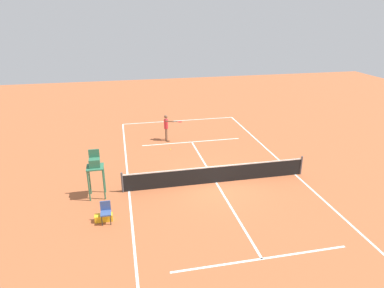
{
  "coord_description": "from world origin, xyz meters",
  "views": [
    {
      "loc": [
        4.7,
        15.78,
        8.56
      ],
      "look_at": [
        0.5,
        -3.78,
        0.8
      ],
      "focal_mm": 32.47,
      "sensor_mm": 36.0,
      "label": 1
    }
  ],
  "objects_px": {
    "tennis_ball": "(170,149)",
    "equipment_bag": "(104,218)",
    "player_serving": "(167,125)",
    "courtside_chair_near": "(106,211)",
    "umpire_chair": "(95,166)"
  },
  "relations": [
    {
      "from": "tennis_ball",
      "to": "equipment_bag",
      "type": "bearing_deg",
      "value": 61.52
    },
    {
      "from": "player_serving",
      "to": "tennis_ball",
      "type": "bearing_deg",
      "value": 18.79
    },
    {
      "from": "courtside_chair_near",
      "to": "equipment_bag",
      "type": "relative_size",
      "value": 1.25
    },
    {
      "from": "tennis_ball",
      "to": "umpire_chair",
      "type": "height_order",
      "value": "umpire_chair"
    },
    {
      "from": "tennis_ball",
      "to": "courtside_chair_near",
      "type": "distance_m",
      "value": 8.58
    },
    {
      "from": "player_serving",
      "to": "courtside_chair_near",
      "type": "xyz_separation_m",
      "value": [
        4.01,
        9.46,
        -0.56
      ]
    },
    {
      "from": "courtside_chair_near",
      "to": "player_serving",
      "type": "bearing_deg",
      "value": -112.98
    },
    {
      "from": "equipment_bag",
      "to": "courtside_chair_near",
      "type": "bearing_deg",
      "value": 135.04
    },
    {
      "from": "player_serving",
      "to": "umpire_chair",
      "type": "distance_m",
      "value": 8.39
    },
    {
      "from": "courtside_chair_near",
      "to": "equipment_bag",
      "type": "bearing_deg",
      "value": -44.96
    },
    {
      "from": "player_serving",
      "to": "courtside_chair_near",
      "type": "distance_m",
      "value": 10.29
    },
    {
      "from": "umpire_chair",
      "to": "tennis_ball",
      "type": "bearing_deg",
      "value": -129.93
    },
    {
      "from": "umpire_chair",
      "to": "courtside_chair_near",
      "type": "relative_size",
      "value": 2.54
    },
    {
      "from": "tennis_ball",
      "to": "umpire_chair",
      "type": "bearing_deg",
      "value": 50.07
    },
    {
      "from": "tennis_ball",
      "to": "courtside_chair_near",
      "type": "relative_size",
      "value": 0.07
    }
  ]
}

